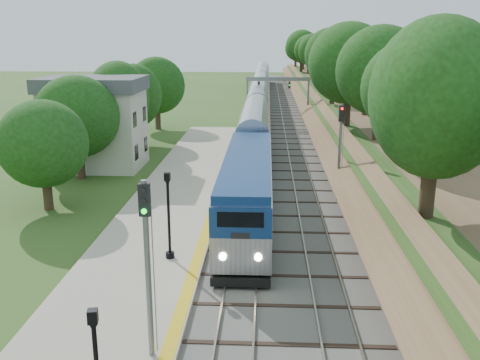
{
  "coord_description": "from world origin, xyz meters",
  "views": [
    {
      "loc": [
        1.12,
        -15.97,
        11.45
      ],
      "look_at": [
        -0.5,
        15.91,
        2.8
      ],
      "focal_mm": 40.0,
      "sensor_mm": 36.0,
      "label": 1
    }
  ],
  "objects_px": {
    "station_building": "(95,122)",
    "signal_farside": "(340,142)",
    "lamppost_far": "(169,221)",
    "signal_gantry": "(278,88)",
    "train": "(260,101)",
    "signal_platform": "(147,251)"
  },
  "relations": [
    {
      "from": "signal_gantry",
      "to": "signal_platform",
      "type": "xyz_separation_m",
      "value": [
        -5.37,
        -54.25,
        -0.45
      ]
    },
    {
      "from": "station_building",
      "to": "train",
      "type": "bearing_deg",
      "value": 66.99
    },
    {
      "from": "train",
      "to": "lamppost_far",
      "type": "relative_size",
      "value": 25.43
    },
    {
      "from": "signal_platform",
      "to": "signal_farside",
      "type": "bearing_deg",
      "value": 65.45
    },
    {
      "from": "station_building",
      "to": "signal_gantry",
      "type": "bearing_deg",
      "value": 56.62
    },
    {
      "from": "station_building",
      "to": "signal_farside",
      "type": "relative_size",
      "value": 1.25
    },
    {
      "from": "lamppost_far",
      "to": "signal_platform",
      "type": "relative_size",
      "value": 0.7
    },
    {
      "from": "lamppost_far",
      "to": "station_building",
      "type": "bearing_deg",
      "value": 116.33
    },
    {
      "from": "train",
      "to": "signal_farside",
      "type": "distance_m",
      "value": 42.8
    },
    {
      "from": "train",
      "to": "lamppost_far",
      "type": "height_order",
      "value": "lamppost_far"
    },
    {
      "from": "train",
      "to": "signal_platform",
      "type": "xyz_separation_m",
      "value": [
        -2.9,
        -62.22,
        2.2
      ]
    },
    {
      "from": "signal_farside",
      "to": "signal_gantry",
      "type": "bearing_deg",
      "value": 96.2
    },
    {
      "from": "station_building",
      "to": "train",
      "type": "xyz_separation_m",
      "value": [
        14.0,
        32.96,
        -1.92
      ]
    },
    {
      "from": "signal_gantry",
      "to": "train",
      "type": "bearing_deg",
      "value": 107.24
    },
    {
      "from": "signal_gantry",
      "to": "train",
      "type": "xyz_separation_m",
      "value": [
        -2.47,
        7.96,
        -2.65
      ]
    },
    {
      "from": "signal_gantry",
      "to": "train",
      "type": "relative_size",
      "value": 0.07
    },
    {
      "from": "signal_gantry",
      "to": "lamppost_far",
      "type": "relative_size",
      "value": 1.86
    },
    {
      "from": "station_building",
      "to": "train",
      "type": "distance_m",
      "value": 35.86
    },
    {
      "from": "signal_gantry",
      "to": "station_building",
      "type": "bearing_deg",
      "value": -123.38
    },
    {
      "from": "station_building",
      "to": "signal_gantry",
      "type": "height_order",
      "value": "station_building"
    },
    {
      "from": "lamppost_far",
      "to": "signal_farside",
      "type": "height_order",
      "value": "signal_farside"
    },
    {
      "from": "signal_platform",
      "to": "signal_farside",
      "type": "distance_m",
      "value": 21.9
    }
  ]
}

